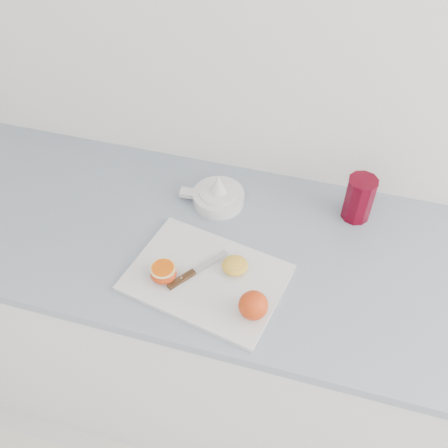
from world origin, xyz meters
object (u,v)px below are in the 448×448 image
Objects in this scene: counter at (270,341)px; cutting_board at (206,278)px; red_tumbler at (359,200)px; citrus_juicer at (218,195)px; half_orange at (163,273)px.

cutting_board is at bearing -140.05° from counter.
cutting_board is 0.46m from red_tumbler.
citrus_juicer reaches higher than cutting_board.
citrus_juicer is 1.40× the size of red_tumbler.
red_tumbler is at bearing 7.86° from citrus_juicer.
citrus_juicer is at bearing 80.86° from half_orange.
half_orange is at bearing -161.85° from cutting_board.
counter is at bearing -132.03° from red_tumbler.
red_tumbler is at bearing 47.97° from counter.
citrus_juicer is 0.38m from red_tumbler.
citrus_juicer is at bearing -172.14° from red_tumbler.
counter is at bearing -32.69° from citrus_juicer.
counter is 35.81× the size of half_orange.
half_orange is at bearing -99.14° from citrus_juicer.
citrus_juicer is at bearing 147.31° from counter.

